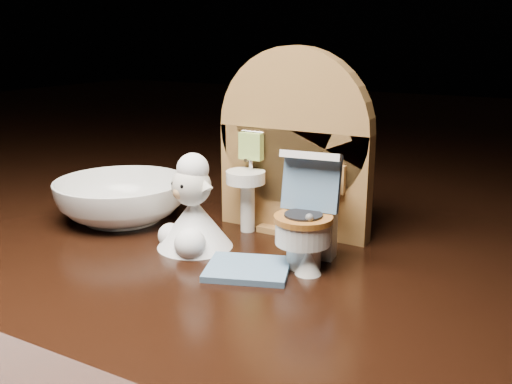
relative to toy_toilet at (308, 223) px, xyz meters
The scene contains 6 objects.
backdrop_panel 0.08m from the toy_toilet, 125.68° to the left, with size 0.13×0.05×0.15m.
toy_toilet is the anchor object (origin of this frame).
bath_mat 0.05m from the toy_toilet, 128.65° to the right, with size 0.06×0.05×0.00m, color slate.
toilet_brush 0.03m from the toy_toilet, 63.60° to the right, with size 0.02×0.02×0.04m.
plush_lamb 0.09m from the toy_toilet, behind, with size 0.06×0.06×0.08m.
ceramic_bowl 0.18m from the toy_toilet, behind, with size 0.12×0.12×0.04m, color white.
Camera 1 is at (0.19, -0.34, 0.16)m, focal length 40.00 mm.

